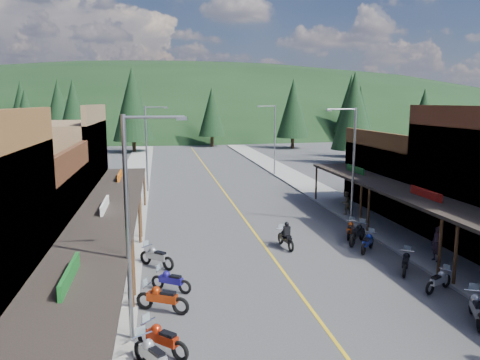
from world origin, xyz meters
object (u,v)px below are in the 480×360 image
pine_1 (59,108)px  bike_east_8 (368,241)px  pine_11 (354,111)px  bike_east_10 (350,229)px  shop_west_3 (43,175)px  streetlight_0 (132,219)px  pine_2 (133,104)px  pine_6 (424,111)px  pine_10 (74,113)px  shop_east_3 (416,178)px  streetlight_2 (352,160)px  bike_west_8 (157,256)px  rider_on_bike (286,237)px  bike_west_5 (162,337)px  bike_east_5 (476,307)px  pedestrian_east_b (346,203)px  pine_4 (293,108)px  streetlight_3 (274,137)px  pine_5 (351,104)px  bike_east_6 (439,280)px  pedestrian_east_a (437,244)px  bike_west_7 (171,280)px  pine_7 (22,108)px  bike_east_9 (357,233)px  pine_3 (212,112)px  pine_8 (26,121)px  streetlight_1 (148,145)px  bike_west_6 (162,297)px  bike_west_4 (153,354)px

pine_1 → bike_east_8: (29.53, -67.93, -6.65)m
pine_11 → bike_east_10: 36.72m
shop_west_3 → streetlight_0: shop_west_3 is taller
streetlight_0 → pine_2: (-3.05, 64.00, 3.53)m
shop_west_3 → pine_6: bearing=41.4°
pine_10 → pine_1: bearing=106.7°
shop_east_3 → pine_6: 61.91m
shop_east_3 → streetlight_2: (-6.80, -3.30, 1.93)m
bike_west_8 → rider_on_bike: 7.65m
pine_10 → bike_west_5: pine_10 is taller
pine_11 → bike_east_5: (-14.16, -44.78, -6.55)m
pine_2 → bike_east_5: bearing=-76.3°
pine_1 → pine_10: 20.89m
pedestrian_east_b → bike_east_8: bearing=62.8°
pine_4 → rider_on_bike: 59.32m
bike_east_8 → streetlight_3: bearing=128.2°
shop_east_3 → pine_5: 64.22m
bike_east_6 → pedestrian_east_a: size_ratio=1.02×
shop_east_3 → bike_west_5: shop_east_3 is taller
streetlight_3 → bike_west_7: streetlight_3 is taller
shop_west_3 → pine_11: (33.78, 26.70, 3.67)m
streetlight_0 → pine_5: pine_5 is taller
pine_10 → pine_2: bearing=45.0°
pine_6 → pine_7: (-78.00, 12.00, 0.75)m
pine_11 → bike_east_9: 37.88m
pine_1 → pine_3: pine_1 is taller
bike_east_8 → pedestrian_east_a: (2.66, -2.50, 0.48)m
pine_8 → pine_11: size_ratio=0.81×
shop_west_3 → pine_10: bearing=96.2°
streetlight_1 → bike_west_6: streetlight_1 is taller
streetlight_3 → pine_4: (11.05, 30.00, 2.78)m
streetlight_2 → pine_11: (13.05, 30.00, 2.73)m
bike_east_8 → bike_east_9: bearing=129.0°
pine_11 → pine_4: bearing=95.2°
bike_west_6 → shop_east_3: bearing=-24.7°
shop_west_3 → pine_4: (31.78, 48.70, 3.72)m
bike_west_8 → bike_east_6: bearing=-69.0°
bike_east_6 → streetlight_3: bearing=151.5°
streetlight_0 → pine_11: bearing=58.5°
bike_west_7 → rider_on_bike: bearing=-18.8°
streetlight_1 → shop_west_3: bearing=-122.6°
bike_east_10 → pedestrian_east_a: pedestrian_east_a is taller
pine_1 → pine_6: 70.26m
streetlight_0 → pedestrian_east_a: 16.48m
pine_5 → pine_3: bearing=-168.7°
bike_east_10 → bike_west_5: bearing=-104.5°
bike_west_4 → bike_east_5: size_ratio=0.97×
bike_east_10 → pedestrian_east_a: size_ratio=1.08×
bike_west_5 → rider_on_bike: 12.76m
shop_east_3 → streetlight_0: size_ratio=1.36×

